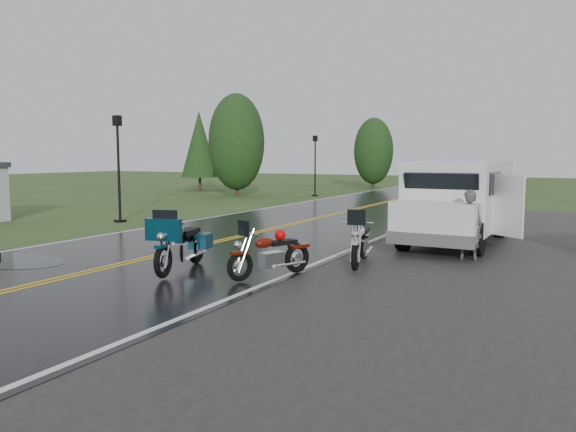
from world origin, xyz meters
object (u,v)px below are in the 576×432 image
Objects in this scene: motorcycle_silver at (356,244)px; motorcycle_teal at (163,247)px; lamp_post_far_left at (315,166)px; van_white at (404,205)px; lamp_post_near_left at (119,169)px; motorcycle_red at (240,255)px; person_at_van at (469,226)px.

motorcycle_teal is at bearing -155.13° from motorcycle_silver.
motorcycle_silver is at bearing -63.17° from lamp_post_far_left.
lamp_post_near_left is (-11.05, 1.41, 0.79)m from van_white.
motorcycle_teal is at bearing -138.31° from motorcycle_red.
van_white reaches higher than motorcycle_teal.
lamp_post_far_left is (-10.25, 20.27, 1.23)m from motorcycle_silver.
motorcycle_teal is 23.79m from lamp_post_far_left.
lamp_post_near_left is (-7.89, 7.00, 1.30)m from motorcycle_teal.
lamp_post_far_left is (-8.65, 22.17, 1.28)m from motorcycle_red.
motorcycle_red is 0.32× the size of van_white.
lamp_post_far_left is at bearing 87.44° from lamp_post_near_left.
motorcycle_teal is 0.38× the size of van_white.
van_white is 1.61× the size of lamp_post_far_left.
motorcycle_red is at bearing -107.06° from van_white.
lamp_post_near_left reaches higher than motorcycle_red.
lamp_post_near_left reaches higher than lamp_post_far_left.
person_at_van is (1.80, 2.57, 0.19)m from motorcycle_silver.
lamp_post_near_left is (-10.95, 4.62, 1.34)m from motorcycle_silver.
motorcycle_red is 0.49× the size of lamp_post_near_left.
motorcycle_silver is 3.15m from person_at_van.
motorcycle_red is at bearing -68.69° from lamp_post_far_left.
motorcycle_teal is 1.07× the size of motorcycle_silver.
person_at_van is 12.97m from lamp_post_near_left.
lamp_post_near_left is at bearing 168.84° from motorcycle_red.
lamp_post_far_left is (0.70, 15.64, -0.11)m from lamp_post_near_left.
motorcycle_silver is at bearing -22.89° from lamp_post_near_left.
motorcycle_red is 0.52× the size of lamp_post_far_left.
person_at_van is (3.40, 4.48, 0.25)m from motorcycle_red.
van_white is at bearing 95.40° from motorcycle_red.
motorcycle_teal is at bearing -41.57° from lamp_post_near_left.
van_white is (3.16, 5.59, 0.50)m from motorcycle_teal.
motorcycle_red is 1.54m from motorcycle_teal.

